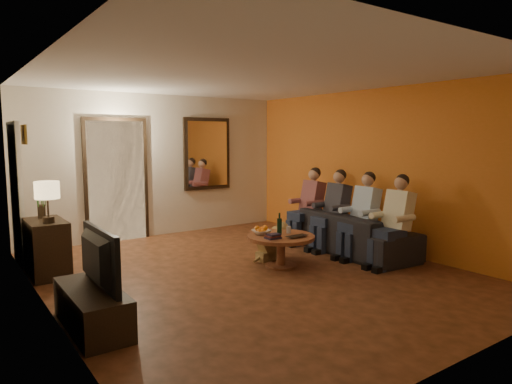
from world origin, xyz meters
TOP-DOWN VIEW (x-y plane):
  - floor at (0.00, 0.00)m, footprint 5.00×6.00m
  - ceiling at (0.00, 0.00)m, footprint 5.00×6.00m
  - back_wall at (0.00, 3.00)m, footprint 5.00×0.02m
  - front_wall at (0.00, -3.00)m, footprint 5.00×0.02m
  - left_wall at (-2.50, 0.00)m, footprint 0.02×6.00m
  - right_wall at (2.50, 0.00)m, footprint 0.02×6.00m
  - orange_accent at (2.49, 0.00)m, footprint 0.01×6.00m
  - kitchen_doorway at (-0.80, 2.98)m, footprint 1.00×0.06m
  - door_trim at (-0.80, 2.97)m, footprint 1.12×0.04m
  - fridge_glimpse at (-0.55, 2.98)m, footprint 0.45×0.03m
  - mirror_frame at (1.00, 2.96)m, footprint 1.00×0.05m
  - mirror_glass at (1.00, 2.93)m, footprint 0.86×0.02m
  - white_door at (-2.46, 2.30)m, footprint 0.06×0.85m
  - framed_art at (-2.47, 1.30)m, footprint 0.03×0.28m
  - art_canvas at (-2.46, 1.30)m, footprint 0.01×0.22m
  - dresser at (-2.25, 1.48)m, footprint 0.45×0.83m
  - table_lamp at (-2.25, 1.26)m, footprint 0.30×0.30m
  - flower_vase at (-2.25, 1.70)m, footprint 0.14×0.14m
  - tv_stand at (-2.25, -0.61)m, footprint 0.45×1.17m
  - tv at (-2.25, -0.61)m, footprint 0.99×0.13m
  - sofa at (1.96, 0.01)m, footprint 2.26×1.05m
  - person_a at (1.86, -0.89)m, footprint 0.60×0.40m
  - person_b at (1.86, -0.29)m, footprint 0.60×0.40m
  - person_c at (1.86, 0.31)m, footprint 0.60×0.40m
  - person_d at (1.86, 0.91)m, footprint 0.60×0.40m
  - dog at (0.65, 0.39)m, footprint 0.58×0.30m
  - coffee_table at (0.52, 0.01)m, footprint 1.16×1.16m
  - bowl at (0.34, 0.23)m, footprint 0.26×0.26m
  - oranges at (0.34, 0.23)m, footprint 0.20×0.20m
  - wine_bottle at (0.57, 0.11)m, footprint 0.07×0.07m
  - wine_glass at (0.70, 0.06)m, footprint 0.06×0.06m
  - book_stack at (0.30, -0.09)m, footprint 0.20×0.15m
  - laptop at (0.62, -0.27)m, footprint 0.34×0.22m

SIDE VIEW (x-z plane):
  - floor at x=0.00m, z-range -0.01..0.01m
  - tv_stand at x=-2.25m, z-range 0.00..0.39m
  - coffee_table at x=0.52m, z-range 0.00..0.45m
  - dog at x=0.65m, z-range 0.00..0.56m
  - sofa at x=1.96m, z-range 0.00..0.64m
  - dresser at x=-2.25m, z-range 0.00..0.74m
  - laptop at x=0.62m, z-range 0.45..0.48m
  - bowl at x=0.34m, z-range 0.45..0.51m
  - book_stack at x=0.30m, z-range 0.45..0.52m
  - wine_glass at x=0.70m, z-range 0.45..0.55m
  - oranges at x=0.34m, z-range 0.51..0.59m
  - person_a at x=1.86m, z-range 0.00..1.20m
  - person_b at x=1.86m, z-range 0.00..1.20m
  - person_c at x=1.86m, z-range 0.00..1.20m
  - person_d at x=1.86m, z-range 0.00..1.20m
  - wine_bottle at x=0.57m, z-range 0.45..0.76m
  - tv at x=-2.25m, z-range 0.39..0.96m
  - fridge_glimpse at x=-0.55m, z-range 0.05..1.75m
  - flower_vase at x=-2.25m, z-range 0.74..1.18m
  - table_lamp at x=-2.25m, z-range 0.74..1.28m
  - white_door at x=-2.46m, z-range 0.00..2.04m
  - kitchen_doorway at x=-0.80m, z-range 0.00..2.10m
  - door_trim at x=-0.80m, z-range -0.06..2.16m
  - back_wall at x=0.00m, z-range 0.00..2.60m
  - front_wall at x=0.00m, z-range 0.00..2.60m
  - left_wall at x=-2.50m, z-range 0.00..2.60m
  - right_wall at x=2.50m, z-range 0.00..2.60m
  - orange_accent at x=2.49m, z-range 0.00..2.60m
  - mirror_frame at x=1.00m, z-range 0.80..2.20m
  - mirror_glass at x=1.00m, z-range 0.87..2.13m
  - framed_art at x=-2.47m, z-range 1.73..1.97m
  - art_canvas at x=-2.46m, z-range 1.76..1.94m
  - ceiling at x=0.00m, z-range 2.60..2.60m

